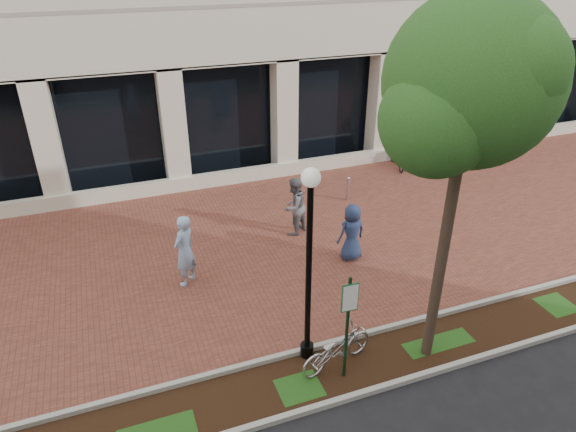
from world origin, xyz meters
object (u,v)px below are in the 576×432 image
object	(u,v)px
parking_sign	(348,316)
bike_rack_cluster	(428,152)
street_tree	(471,92)
bollard	(348,188)
lamppost	(309,259)
pedestrian_right	(352,232)
pedestrian_left	(185,251)
locked_bicycle	(337,348)
pedestrian_mid	(294,206)

from	to	relation	value
parking_sign	bike_rack_cluster	world-z (taller)	parking_sign
street_tree	bollard	world-z (taller)	street_tree
lamppost	bike_rack_cluster	size ratio (longest dim) A/B	1.25
street_tree	pedestrian_right	size ratio (longest dim) A/B	4.42
street_tree	pedestrian_left	distance (m)	7.68
bike_rack_cluster	lamppost	bearing A→B (deg)	-127.65
lamppost	locked_bicycle	world-z (taller)	lamppost
locked_bicycle	pedestrian_left	world-z (taller)	pedestrian_left
pedestrian_right	bollard	bearing A→B (deg)	-122.06
pedestrian_left	pedestrian_mid	size ratio (longest dim) A/B	1.08
bike_rack_cluster	bollard	bearing A→B (deg)	-148.36
pedestrian_right	lamppost	bearing A→B (deg)	43.23
bollard	locked_bicycle	bearing A→B (deg)	-118.01
street_tree	locked_bicycle	distance (m)	5.54
parking_sign	street_tree	distance (m)	4.52
parking_sign	pedestrian_left	distance (m)	4.97
parking_sign	locked_bicycle	xyz separation A→B (m)	(-0.02, 0.35, -1.08)
lamppost	pedestrian_right	xyz separation A→B (m)	(2.57, 3.10, -1.62)
parking_sign	street_tree	size ratio (longest dim) A/B	0.33
lamppost	pedestrian_right	size ratio (longest dim) A/B	2.63
street_tree	pedestrian_left	bearing A→B (deg)	135.20
street_tree	bike_rack_cluster	world-z (taller)	street_tree
parking_sign	bollard	size ratio (longest dim) A/B	2.80
parking_sign	lamppost	xyz separation A→B (m)	(-0.48, 0.82, 0.89)
street_tree	bollard	size ratio (longest dim) A/B	8.37
pedestrian_mid	pedestrian_right	world-z (taller)	pedestrian_mid
lamppost	pedestrian_right	bearing A→B (deg)	50.32
street_tree	pedestrian_right	distance (m)	6.17
parking_sign	street_tree	world-z (taller)	street_tree
locked_bicycle	pedestrian_left	bearing A→B (deg)	15.81
pedestrian_left	pedestrian_right	xyz separation A→B (m)	(4.44, -0.42, -0.14)
lamppost	pedestrian_mid	size ratio (longest dim) A/B	2.42
parking_sign	pedestrian_right	xyz separation A→B (m)	(2.09, 3.92, -0.72)
parking_sign	lamppost	bearing A→B (deg)	123.42
parking_sign	bollard	distance (m)	8.13
street_tree	bollard	bearing A→B (deg)	77.20
pedestrian_mid	pedestrian_right	bearing A→B (deg)	85.06
lamppost	pedestrian_mid	distance (m)	5.44
pedestrian_right	pedestrian_mid	bearing A→B (deg)	-69.74
bollard	pedestrian_mid	bearing A→B (deg)	-150.25
pedestrian_left	bike_rack_cluster	size ratio (longest dim) A/B	0.56
street_tree	bike_rack_cluster	xyz separation A→B (m)	(6.08, 9.11, -5.16)
lamppost	street_tree	xyz separation A→B (m)	(2.47, -0.80, 3.17)
pedestrian_right	pedestrian_left	bearing A→B (deg)	-12.45
locked_bicycle	pedestrian_mid	bearing A→B (deg)	-26.52
pedestrian_left	pedestrian_mid	xyz separation A→B (m)	(3.48, 1.44, -0.07)
pedestrian_mid	bike_rack_cluster	size ratio (longest dim) A/B	0.52
street_tree	pedestrian_right	xyz separation A→B (m)	(0.10, 3.90, -4.79)
pedestrian_right	parking_sign	bearing A→B (deg)	54.82
street_tree	bollard	xyz separation A→B (m)	(1.63, 7.18, -5.17)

